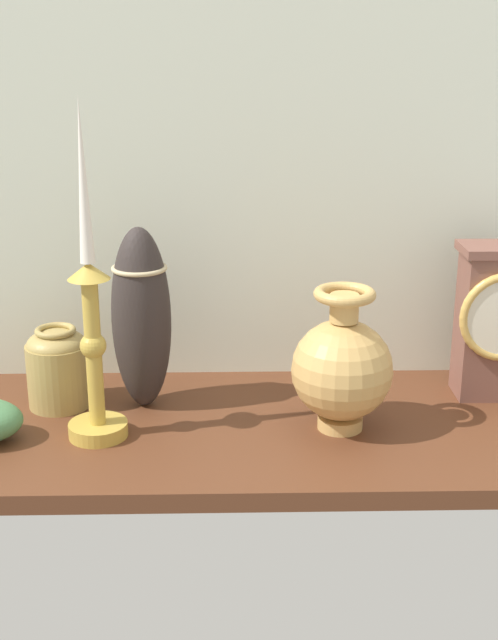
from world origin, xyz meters
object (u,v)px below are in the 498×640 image
object	(u,v)px
candlestick_tall_left	(92,332)
brass_vase_jar	(58,365)
tall_ceramic_vase	(141,318)
mantel_clock	(497,320)
brass_vase_bulbous	(342,367)

from	to	relation	value
candlestick_tall_left	brass_vase_jar	world-z (taller)	candlestick_tall_left
tall_ceramic_vase	brass_vase_jar	bearing A→B (deg)	178.93
mantel_clock	brass_vase_jar	size ratio (longest dim) A/B	1.93
brass_vase_bulbous	tall_ceramic_vase	bearing A→B (deg)	163.04
mantel_clock	brass_vase_bulbous	xyz separation A→B (cm)	(-22.23, -9.93, -2.70)
brass_vase_bulbous	brass_vase_jar	world-z (taller)	brass_vase_bulbous
mantel_clock	brass_vase_jar	xyz separation A→B (cm)	(-59.17, -1.93, -5.28)
mantel_clock	brass_vase_jar	distance (cm)	59.43
brass_vase_bulbous	tall_ceramic_vase	xyz separation A→B (cm)	(-25.53, 7.78, 4.11)
mantel_clock	tall_ceramic_vase	bearing A→B (deg)	-177.43
brass_vase_bulbous	tall_ceramic_vase	size ratio (longest dim) A/B	0.75
mantel_clock	candlestick_tall_left	xyz separation A→B (cm)	(-52.69, -11.53, 2.78)
candlestick_tall_left	brass_vase_bulbous	world-z (taller)	candlestick_tall_left
mantel_clock	tall_ceramic_vase	world-z (taller)	tall_ceramic_vase
mantel_clock	tall_ceramic_vase	xyz separation A→B (cm)	(-47.76, -2.15, 1.40)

